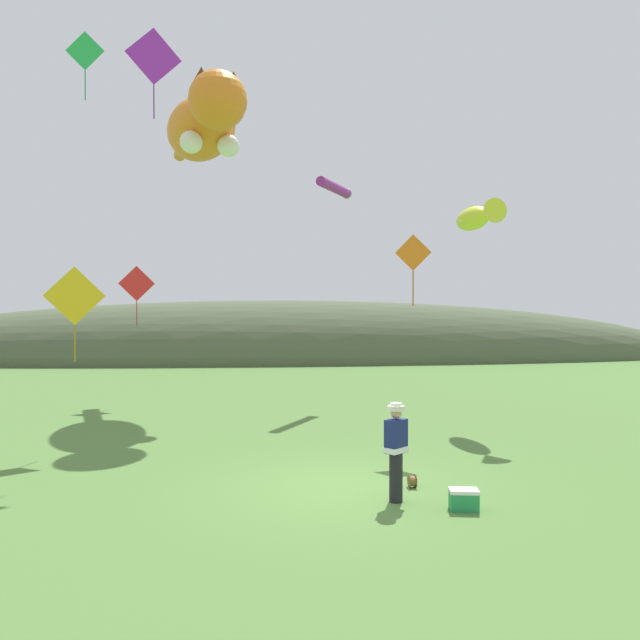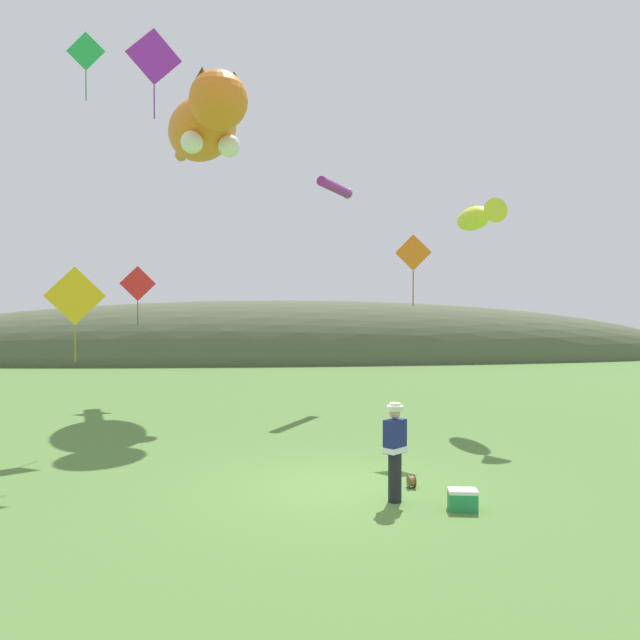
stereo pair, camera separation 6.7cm
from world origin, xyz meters
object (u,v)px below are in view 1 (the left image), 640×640
(kite_diamond_red, at_px, (137,284))
(kite_diamond_orange, at_px, (413,254))
(festival_attendant, at_px, (396,449))
(kite_giant_cat, at_px, (204,125))
(kite_diamond_violet, at_px, (154,57))
(kite_diamond_gold, at_px, (75,296))
(kite_tube_streamer, at_px, (335,188))
(kite_diamond_green, at_px, (85,51))
(kite_fish_windsock, at_px, (476,217))
(picnic_cooler, at_px, (464,500))
(kite_spool, at_px, (412,481))

(kite_diamond_red, xyz_separation_m, kite_diamond_orange, (8.42, -7.94, 0.49))
(festival_attendant, relative_size, kite_giant_cat, 0.22)
(kite_diamond_red, relative_size, kite_diamond_violet, 0.92)
(kite_diamond_red, bearing_deg, kite_diamond_gold, -90.30)
(kite_tube_streamer, distance_m, kite_diamond_red, 8.21)
(kite_tube_streamer, relative_size, kite_diamond_green, 1.25)
(kite_fish_windsock, bearing_deg, picnic_cooler, -111.05)
(kite_fish_windsock, bearing_deg, kite_diamond_orange, -132.57)
(kite_giant_cat, distance_m, kite_fish_windsock, 10.39)
(kite_spool, bearing_deg, kite_diamond_green, 136.20)
(picnic_cooler, bearing_deg, kite_giant_cat, 113.22)
(picnic_cooler, bearing_deg, kite_diamond_orange, 85.10)
(kite_giant_cat, distance_m, kite_diamond_orange, 10.75)
(kite_diamond_violet, xyz_separation_m, kite_diamond_orange, (6.71, -1.37, -5.29))
(kite_diamond_red, distance_m, kite_diamond_orange, 11.58)
(festival_attendant, height_order, picnic_cooler, festival_attendant)
(kite_tube_streamer, bearing_deg, kite_diamond_orange, -82.16)
(kite_diamond_orange, relative_size, kite_diamond_gold, 0.78)
(kite_diamond_red, height_order, kite_diamond_green, kite_diamond_green)
(kite_spool, xyz_separation_m, kite_diamond_orange, (1.01, 3.94, 4.74))
(festival_attendant, bearing_deg, kite_diamond_orange, 72.39)
(picnic_cooler, distance_m, kite_diamond_gold, 10.38)
(kite_diamond_gold, bearing_deg, kite_fish_windsock, 13.97)
(festival_attendant, distance_m, kite_diamond_orange, 6.36)
(kite_giant_cat, height_order, kite_tube_streamer, kite_giant_cat)
(kite_tube_streamer, relative_size, kite_diamond_gold, 1.10)
(picnic_cooler, distance_m, kite_tube_streamer, 15.24)
(festival_attendant, xyz_separation_m, kite_tube_streamer, (0.45, 12.49, 7.07))
(kite_spool, relative_size, kite_diamond_green, 0.12)
(kite_diamond_violet, xyz_separation_m, kite_diamond_gold, (-1.75, -1.16, -6.40))
(picnic_cooler, height_order, kite_fish_windsock, kite_fish_windsock)
(kite_giant_cat, relative_size, kite_diamond_orange, 4.47)
(festival_attendant, bearing_deg, kite_diamond_violet, 130.21)
(kite_diamond_orange, bearing_deg, kite_tube_streamer, 97.84)
(festival_attendant, relative_size, kite_diamond_red, 0.80)
(kite_diamond_red, distance_m, kite_diamond_gold, 7.76)
(kite_giant_cat, bearing_deg, kite_tube_streamer, 4.69)
(kite_tube_streamer, relative_size, kite_diamond_orange, 1.41)
(kite_giant_cat, bearing_deg, kite_spool, -66.56)
(kite_giant_cat, height_order, kite_diamond_red, kite_giant_cat)
(kite_tube_streamer, bearing_deg, kite_spool, -89.73)
(kite_spool, bearing_deg, picnic_cooler, -68.62)
(kite_tube_streamer, xyz_separation_m, kite_diamond_gold, (-7.40, -7.51, -4.26))
(picnic_cooler, relative_size, kite_fish_windsock, 0.20)
(kite_diamond_red, distance_m, kite_diamond_violet, 8.92)
(kite_fish_windsock, relative_size, kite_diamond_violet, 1.13)
(kite_diamond_violet, height_order, kite_diamond_green, kite_diamond_green)
(kite_diamond_green, xyz_separation_m, kite_diamond_orange, (9.14, -3.86, -6.35))
(kite_spool, bearing_deg, kite_diamond_red, 121.97)
(festival_attendant, height_order, kite_spool, festival_attendant)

